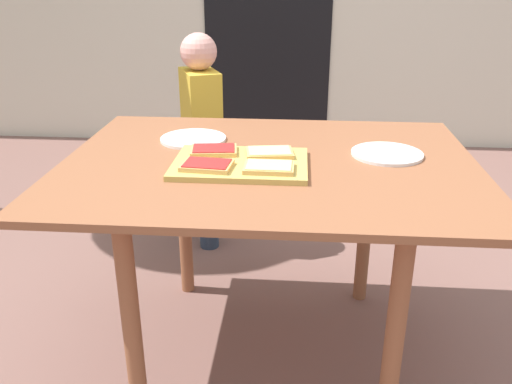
{
  "coord_description": "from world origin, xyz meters",
  "views": [
    {
      "loc": [
        0.08,
        -1.55,
        1.26
      ],
      "look_at": [
        -0.04,
        0.0,
        0.6
      ],
      "focal_mm": 37.83,
      "sensor_mm": 36.0,
      "label": 1
    }
  ],
  "objects_px": {
    "pizza_slice_far_left": "(214,150)",
    "plate_white_left": "(193,139)",
    "plate_white_right": "(387,154)",
    "child_left": "(202,130)",
    "dining_table": "(269,187)",
    "pizza_slice_far_right": "(271,153)",
    "pizza_slice_near_left": "(207,165)",
    "cutting_board": "(240,164)",
    "pizza_slice_near_right": "(269,167)"
  },
  "relations": [
    {
      "from": "cutting_board",
      "to": "child_left",
      "type": "distance_m",
      "value": 0.92
    },
    {
      "from": "cutting_board",
      "to": "plate_white_right",
      "type": "height_order",
      "value": "cutting_board"
    },
    {
      "from": "cutting_board",
      "to": "pizza_slice_far_left",
      "type": "xyz_separation_m",
      "value": [
        -0.09,
        0.07,
        0.02
      ]
    },
    {
      "from": "pizza_slice_near_left",
      "to": "child_left",
      "type": "xyz_separation_m",
      "value": [
        -0.18,
        0.93,
        -0.17
      ]
    },
    {
      "from": "pizza_slice_far_right",
      "to": "child_left",
      "type": "distance_m",
      "value": 0.9
    },
    {
      "from": "pizza_slice_near_right",
      "to": "pizza_slice_near_left",
      "type": "xyz_separation_m",
      "value": [
        -0.18,
        0.0,
        0.0
      ]
    },
    {
      "from": "dining_table",
      "to": "pizza_slice_far_right",
      "type": "bearing_deg",
      "value": -41.86
    },
    {
      "from": "pizza_slice_far_left",
      "to": "child_left",
      "type": "height_order",
      "value": "child_left"
    },
    {
      "from": "cutting_board",
      "to": "plate_white_left",
      "type": "height_order",
      "value": "cutting_board"
    },
    {
      "from": "pizza_slice_far_right",
      "to": "pizza_slice_far_left",
      "type": "distance_m",
      "value": 0.18
    },
    {
      "from": "cutting_board",
      "to": "pizza_slice_far_left",
      "type": "relative_size",
      "value": 2.59
    },
    {
      "from": "dining_table",
      "to": "pizza_slice_far_left",
      "type": "relative_size",
      "value": 8.29
    },
    {
      "from": "pizza_slice_near_left",
      "to": "plate_white_right",
      "type": "relative_size",
      "value": 0.67
    },
    {
      "from": "pizza_slice_far_left",
      "to": "plate_white_left",
      "type": "distance_m",
      "value": 0.2
    },
    {
      "from": "plate_white_right",
      "to": "pizza_slice_far_left",
      "type": "bearing_deg",
      "value": -172.99
    },
    {
      "from": "pizza_slice_near_left",
      "to": "pizza_slice_far_left",
      "type": "distance_m",
      "value": 0.14
    },
    {
      "from": "dining_table",
      "to": "child_left",
      "type": "height_order",
      "value": "child_left"
    },
    {
      "from": "pizza_slice_near_left",
      "to": "pizza_slice_far_left",
      "type": "height_order",
      "value": "same"
    },
    {
      "from": "child_left",
      "to": "dining_table",
      "type": "bearing_deg",
      "value": -66.18
    },
    {
      "from": "dining_table",
      "to": "pizza_slice_far_right",
      "type": "xyz_separation_m",
      "value": [
        0.0,
        -0.0,
        0.11
      ]
    },
    {
      "from": "pizza_slice_far_left",
      "to": "plate_white_left",
      "type": "bearing_deg",
      "value": 119.33
    },
    {
      "from": "cutting_board",
      "to": "pizza_slice_near_left",
      "type": "bearing_deg",
      "value": -144.32
    },
    {
      "from": "pizza_slice_far_left",
      "to": "plate_white_right",
      "type": "xyz_separation_m",
      "value": [
        0.54,
        0.07,
        -0.02
      ]
    },
    {
      "from": "dining_table",
      "to": "plate_white_left",
      "type": "xyz_separation_m",
      "value": [
        -0.27,
        0.18,
        0.09
      ]
    },
    {
      "from": "pizza_slice_near_left",
      "to": "pizza_slice_far_right",
      "type": "bearing_deg",
      "value": 34.64
    },
    {
      "from": "plate_white_right",
      "to": "child_left",
      "type": "xyz_separation_m",
      "value": [
        -0.72,
        0.73,
        -0.15
      ]
    },
    {
      "from": "pizza_slice_far_right",
      "to": "child_left",
      "type": "xyz_separation_m",
      "value": [
        -0.36,
        0.81,
        -0.17
      ]
    },
    {
      "from": "pizza_slice_near_right",
      "to": "pizza_slice_far_left",
      "type": "distance_m",
      "value": 0.23
    },
    {
      "from": "pizza_slice_far_left",
      "to": "plate_white_right",
      "type": "relative_size",
      "value": 0.68
    },
    {
      "from": "pizza_slice_near_right",
      "to": "plate_white_right",
      "type": "xyz_separation_m",
      "value": [
        0.36,
        0.2,
        -0.02
      ]
    },
    {
      "from": "pizza_slice_far_right",
      "to": "plate_white_left",
      "type": "distance_m",
      "value": 0.33
    },
    {
      "from": "plate_white_left",
      "to": "cutting_board",
      "type": "bearing_deg",
      "value": -52.65
    },
    {
      "from": "cutting_board",
      "to": "pizza_slice_near_left",
      "type": "distance_m",
      "value": 0.11
    },
    {
      "from": "pizza_slice_near_left",
      "to": "plate_white_right",
      "type": "bearing_deg",
      "value": 20.7
    },
    {
      "from": "pizza_slice_far_right",
      "to": "plate_white_left",
      "type": "bearing_deg",
      "value": 145.6
    },
    {
      "from": "cutting_board",
      "to": "pizza_slice_far_right",
      "type": "xyz_separation_m",
      "value": [
        0.09,
        0.06,
        0.02
      ]
    },
    {
      "from": "pizza_slice_far_left",
      "to": "plate_white_left",
      "type": "xyz_separation_m",
      "value": [
        -0.1,
        0.17,
        -0.02
      ]
    },
    {
      "from": "pizza_slice_near_right",
      "to": "child_left",
      "type": "height_order",
      "value": "child_left"
    },
    {
      "from": "pizza_slice_near_left",
      "to": "pizza_slice_far_right",
      "type": "height_order",
      "value": "same"
    },
    {
      "from": "dining_table",
      "to": "pizza_slice_near_left",
      "type": "relative_size",
      "value": 8.42
    },
    {
      "from": "dining_table",
      "to": "plate_white_right",
      "type": "relative_size",
      "value": 5.65
    },
    {
      "from": "plate_white_left",
      "to": "plate_white_right",
      "type": "relative_size",
      "value": 1.0
    },
    {
      "from": "pizza_slice_far_right",
      "to": "pizza_slice_near_left",
      "type": "bearing_deg",
      "value": -145.36
    },
    {
      "from": "cutting_board",
      "to": "pizza_slice_far_left",
      "type": "height_order",
      "value": "pizza_slice_far_left"
    },
    {
      "from": "pizza_slice_far_right",
      "to": "plate_white_left",
      "type": "relative_size",
      "value": 0.69
    },
    {
      "from": "dining_table",
      "to": "child_left",
      "type": "bearing_deg",
      "value": 113.82
    },
    {
      "from": "pizza_slice_far_right",
      "to": "plate_white_left",
      "type": "height_order",
      "value": "pizza_slice_far_right"
    },
    {
      "from": "plate_white_right",
      "to": "pizza_slice_near_right",
      "type": "bearing_deg",
      "value": -150.28
    },
    {
      "from": "pizza_slice_near_right",
      "to": "pizza_slice_far_right",
      "type": "xyz_separation_m",
      "value": [
        -0.0,
        0.12,
        0.0
      ]
    },
    {
      "from": "plate_white_left",
      "to": "pizza_slice_far_left",
      "type": "bearing_deg",
      "value": -60.67
    }
  ]
}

